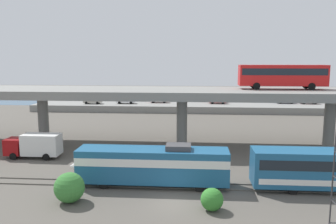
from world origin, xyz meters
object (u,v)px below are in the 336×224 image
train_locomotive (145,164)px  service_truck_west (35,145)px  parked_car_1 (285,100)px  transit_bus_on_overpass (282,75)px  parked_car_4 (159,100)px  parked_car_2 (309,101)px  parked_car_3 (126,100)px  parked_car_6 (217,99)px  parked_car_0 (218,100)px  parked_car_5 (93,101)px

train_locomotive → service_truck_west: 17.35m
train_locomotive → parked_car_1: bearing=-116.9°
transit_bus_on_overpass → service_truck_west: transit_bus_on_overpass is taller
transit_bus_on_overpass → parked_car_4: size_ratio=2.70×
parked_car_2 → parked_car_3: bearing=-176.3°
transit_bus_on_overpass → service_truck_west: size_ratio=1.76×
parked_car_3 → parked_car_4: size_ratio=1.03×
train_locomotive → parked_car_2: train_locomotive is taller
service_truck_west → parked_car_4: parked_car_4 is taller
train_locomotive → parked_car_3: size_ratio=3.42×
train_locomotive → parked_car_6: size_ratio=3.72×
transit_bus_on_overpass → parked_car_6: (-6.60, 36.64, -7.82)m
parked_car_1 → parked_car_3: same height
parked_car_2 → train_locomotive: bearing=-121.6°
transit_bus_on_overpass → parked_car_3: transit_bus_on_overpass is taller
service_truck_west → parked_car_0: parked_car_0 is taller
train_locomotive → parked_car_6: bearing=-100.9°
parked_car_1 → parked_car_2: bearing=175.5°
parked_car_1 → parked_car_2: size_ratio=1.00×
parked_car_3 → parked_car_4: (7.90, 2.35, -0.00)m
parked_car_6 → parked_car_4: bearing=7.5°
transit_bus_on_overpass → parked_car_4: transit_bus_on_overpass is taller
parked_car_1 → train_locomotive: bearing=63.1°
parked_car_0 → parked_car_1: same height
service_truck_west → parked_car_5: bearing=-83.3°
parked_car_0 → parked_car_1: bearing=-174.1°
transit_bus_on_overpass → parked_car_4: bearing=-58.8°
train_locomotive → parked_car_3: (-11.99, 49.73, 0.15)m
transit_bus_on_overpass → parked_car_5: 49.04m
parked_car_5 → parked_car_6: bearing=9.9°
train_locomotive → service_truck_west: (-15.19, 8.36, -0.56)m
parked_car_1 → parked_car_2: same height
parked_car_1 → parked_car_3: bearing=4.8°
transit_bus_on_overpass → parked_car_2: 39.22m
train_locomotive → parked_car_4: (-4.09, 52.08, 0.15)m
parked_car_4 → parked_car_5: size_ratio=1.01×
parked_car_4 → parked_car_6: 14.59m
train_locomotive → parked_car_3: 51.15m
parked_car_5 → parked_car_6: (30.28, 5.29, -0.00)m
parked_car_3 → parked_car_1: bearing=4.8°
parked_car_5 → parked_car_2: bearing=4.3°
parked_car_1 → parked_car_5: bearing=5.3°
parked_car_6 → train_locomotive: bearing=79.1°
transit_bus_on_overpass → parked_car_1: (9.95, 35.66, -7.82)m
parked_car_5 → transit_bus_on_overpass: bearing=-40.4°
parked_car_0 → parked_car_5: (-30.30, -2.60, 0.00)m
transit_bus_on_overpass → parked_car_0: 35.45m
train_locomotive → parked_car_2: 61.73m
parked_car_0 → parked_car_1: size_ratio=0.95×
parked_car_0 → parked_car_5: 30.41m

